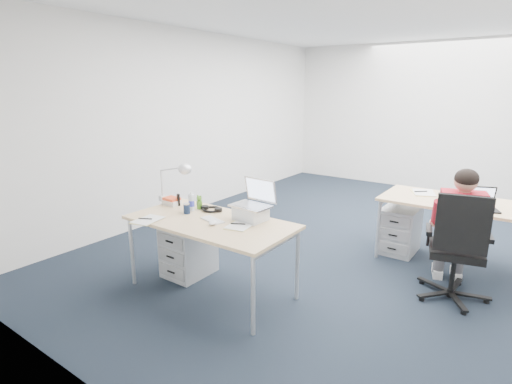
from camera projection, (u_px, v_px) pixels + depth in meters
floor at (375, 247)px, 5.03m from camera, size 7.00×7.00×0.00m
room at (386, 108)px, 4.60m from camera, size 6.02×7.02×2.80m
desk_near at (211, 225)px, 3.76m from camera, size 1.60×0.80×0.73m
desk_far at (458, 205)px, 4.39m from camera, size 1.60×0.80×0.73m
office_chair at (454, 269)px, 3.72m from camera, size 0.81×0.81×1.06m
seated_person at (457, 230)px, 3.79m from camera, size 0.49×0.72×1.24m
drawer_pedestal_near at (189, 250)px, 4.23m from camera, size 0.40×0.50×0.55m
drawer_pedestal_far at (400, 230)px, 4.83m from camera, size 0.40×0.50×0.55m
silver_laptop at (251, 201)px, 3.71m from camera, size 0.38×0.31×0.38m
wireless_keyboard at (212, 220)px, 3.74m from camera, size 0.28×0.17×0.01m
computer_mouse at (213, 223)px, 3.63m from camera, size 0.10×0.12×0.04m
headphones at (211, 209)px, 4.05m from camera, size 0.27×0.22×0.04m
can_koozie at (187, 208)px, 3.94m from camera, size 0.07×0.07×0.11m
water_bottle at (191, 201)px, 4.03m from camera, size 0.08×0.08×0.20m
bear_figurine at (199, 202)px, 4.10m from camera, size 0.08×0.06×0.15m
book_stack at (172, 201)px, 4.24m from camera, size 0.22×0.19×0.08m
cordless_phone at (178, 200)px, 4.21m from camera, size 0.04×0.03×0.13m
papers_left at (147, 220)px, 3.75m from camera, size 0.25×0.31×0.01m
papers_right at (240, 225)px, 3.60m from camera, size 0.25×0.32×0.01m
sunglasses at (241, 220)px, 3.71m from camera, size 0.11×0.06×0.02m
desk_lamp at (171, 181)px, 4.28m from camera, size 0.43×0.21×0.47m
dark_laptop at (481, 199)px, 4.05m from camera, size 0.43×0.43×0.24m
far_papers at (423, 193)px, 4.73m from camera, size 0.34×0.40×0.01m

